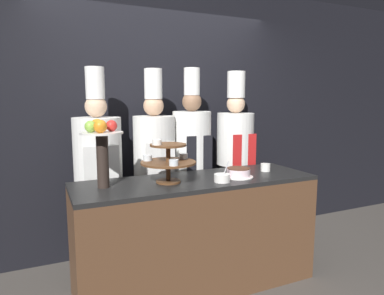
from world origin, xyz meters
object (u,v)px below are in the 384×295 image
serving_bowl_near (222,178)px  cake_round (239,173)px  tiered_stand (168,160)px  chef_right (235,154)px  fruit_pedestal (101,142)px  chef_center_left (155,163)px  chef_left (98,169)px  cup_white (265,167)px  chef_center_right (192,158)px

serving_bowl_near → cake_round: bearing=22.5°
tiered_stand → chef_right: size_ratio=0.23×
fruit_pedestal → chef_center_left: 0.83m
chef_center_left → chef_right: bearing=0.0°
serving_bowl_near → chef_center_left: bearing=113.8°
chef_left → cake_round: bearing=-31.6°
fruit_pedestal → chef_center_left: (0.57, 0.52, -0.29)m
cup_white → chef_center_right: chef_center_right is taller
chef_center_left → chef_right: (0.89, 0.00, 0.02)m
chef_left → chef_center_right: size_ratio=0.99×
fruit_pedestal → cake_round: (1.10, -0.13, -0.30)m
cake_round → serving_bowl_near: bearing=-157.5°
serving_bowl_near → chef_center_left: 0.80m
chef_center_right → tiered_stand: bearing=-129.2°
fruit_pedestal → serving_bowl_near: size_ratio=3.11×
tiered_stand → cake_round: 0.63m
chef_center_left → chef_right: size_ratio=1.00×
cake_round → fruit_pedestal: bearing=173.2°
cake_round → chef_right: bearing=60.8°
chef_left → chef_center_left: chef_center_left is taller
serving_bowl_near → chef_center_left: chef_center_left is taller
tiered_stand → chef_center_left: (0.08, 0.57, -0.13)m
chef_center_left → chef_right: chef_right is taller
tiered_stand → cup_white: (0.96, 0.03, -0.15)m
chef_center_right → serving_bowl_near: bearing=-95.2°
chef_center_right → chef_left: bearing=-180.0°
cup_white → chef_center_right: size_ratio=0.05×
chef_center_right → chef_center_left: bearing=-180.0°
fruit_pedestal → chef_center_right: 1.13m
tiered_stand → fruit_pedestal: fruit_pedestal is taller
fruit_pedestal → chef_right: 1.58m
cup_white → chef_center_right: (-0.50, 0.54, 0.04)m
chef_left → cup_white: bearing=-21.0°
serving_bowl_near → chef_right: size_ratio=0.09×
serving_bowl_near → fruit_pedestal: bearing=166.4°
chef_right → serving_bowl_near: bearing=-127.7°
fruit_pedestal → chef_center_right: bearing=28.2°
cup_white → serving_bowl_near: bearing=-161.0°
fruit_pedestal → cake_round: size_ratio=2.08×
tiered_stand → serving_bowl_near: bearing=-22.0°
fruit_pedestal → chef_right: size_ratio=0.27×
tiered_stand → chef_center_right: size_ratio=0.23×
chef_left → chef_right: bearing=0.0°
chef_right → chef_center_left: bearing=-180.0°
serving_bowl_near → chef_center_left: (-0.32, 0.73, 0.02)m
cake_round → chef_center_left: size_ratio=0.13×
cake_round → chef_center_right: chef_center_right is taller
chef_left → chef_center_left: (0.52, 0.00, 0.01)m
tiered_stand → serving_bowl_near: (0.40, -0.16, -0.15)m
serving_bowl_near → chef_center_right: bearing=84.8°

